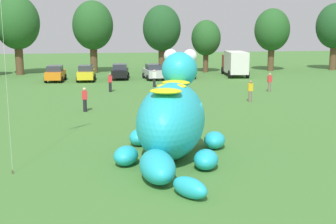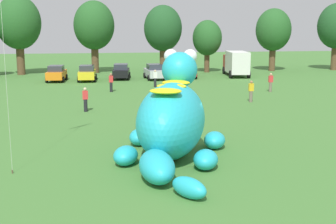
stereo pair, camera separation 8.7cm
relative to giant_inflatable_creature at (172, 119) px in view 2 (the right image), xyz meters
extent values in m
plane|color=#427533|center=(0.29, 0.63, -1.75)|extent=(160.00, 160.00, 0.00)
ellipsoid|color=#23B2C6|center=(-0.01, 0.02, -0.05)|extent=(4.78, 6.67, 3.39)
ellipsoid|color=#23B2C6|center=(0.81, 2.44, 2.00)|extent=(2.32, 2.43, 1.79)
sphere|color=white|center=(0.43, 2.85, 2.67)|extent=(0.72, 0.72, 0.72)
sphere|color=white|center=(1.36, 2.54, 2.67)|extent=(0.72, 0.72, 0.72)
ellipsoid|color=yellow|center=(0.42, 1.30, 1.51)|extent=(1.63, 1.46, 0.23)
ellipsoid|color=yellow|center=(-0.01, 0.02, 1.51)|extent=(1.63, 1.46, 0.23)
ellipsoid|color=yellow|center=(-0.49, -1.41, 1.51)|extent=(1.63, 1.46, 0.23)
ellipsoid|color=#23B2C6|center=(-1.27, 2.19, -1.33)|extent=(1.44, 1.70, 0.83)
ellipsoid|color=#23B2C6|center=(2.30, 0.99, -1.33)|extent=(1.44, 1.70, 0.83)
ellipsoid|color=#23B2C6|center=(-2.18, -1.00, -1.33)|extent=(1.44, 1.70, 0.83)
ellipsoid|color=#23B2C6|center=(1.10, -2.11, -1.33)|extent=(1.44, 1.70, 0.83)
ellipsoid|color=#23B2C6|center=(-1.11, -3.27, -1.15)|extent=(1.42, 2.74, 1.19)
ellipsoid|color=#23B2C6|center=(-0.22, -5.11, -1.39)|extent=(1.45, 1.70, 0.72)
cube|color=orange|center=(-7.74, 29.89, -1.03)|extent=(1.98, 4.21, 0.80)
cube|color=#2D333D|center=(-7.75, 29.74, -0.33)|extent=(1.63, 2.07, 0.60)
cylinder|color=black|center=(-8.50, 31.22, -1.43)|extent=(0.28, 0.66, 0.64)
cylinder|color=black|center=(-6.80, 31.10, -1.43)|extent=(0.28, 0.66, 0.64)
cylinder|color=black|center=(-8.68, 28.68, -1.43)|extent=(0.28, 0.66, 0.64)
cylinder|color=black|center=(-6.98, 28.57, -1.43)|extent=(0.28, 0.66, 0.64)
cube|color=yellow|center=(-4.47, 29.64, -1.03)|extent=(1.87, 4.17, 0.80)
cube|color=#2D333D|center=(-4.47, 29.49, -0.33)|extent=(1.58, 2.03, 0.60)
cylinder|color=black|center=(-5.26, 30.95, -1.43)|extent=(0.27, 0.65, 0.64)
cylinder|color=black|center=(-3.56, 30.87, -1.43)|extent=(0.27, 0.65, 0.64)
cylinder|color=black|center=(-5.37, 28.41, -1.43)|extent=(0.27, 0.65, 0.64)
cylinder|color=black|center=(-3.67, 28.34, -1.43)|extent=(0.27, 0.65, 0.64)
cube|color=black|center=(-0.70, 30.88, -1.03)|extent=(2.15, 4.26, 0.80)
cube|color=#2D333D|center=(-0.72, 30.73, -0.33)|extent=(1.71, 2.12, 0.60)
cylinder|color=black|center=(-1.40, 32.24, -1.43)|extent=(0.31, 0.66, 0.64)
cylinder|color=black|center=(0.29, 32.05, -1.43)|extent=(0.31, 0.66, 0.64)
cylinder|color=black|center=(-1.69, 29.71, -1.43)|extent=(0.31, 0.66, 0.64)
cylinder|color=black|center=(0.00, 29.52, -1.43)|extent=(0.31, 0.66, 0.64)
cube|color=#B7BABF|center=(2.95, 30.03, -1.03)|extent=(2.00, 4.21, 0.80)
cube|color=#2D333D|center=(2.96, 29.88, -0.33)|extent=(1.64, 2.07, 0.60)
cylinder|color=black|center=(2.01, 31.23, -1.43)|extent=(0.29, 0.66, 0.64)
cylinder|color=black|center=(3.70, 31.36, -1.43)|extent=(0.29, 0.66, 0.64)
cylinder|color=black|center=(2.19, 28.70, -1.43)|extent=(0.29, 0.66, 0.64)
cylinder|color=black|center=(3.89, 28.82, -1.43)|extent=(0.29, 0.66, 0.64)
cube|color=red|center=(6.86, 31.00, -1.03)|extent=(1.83, 4.15, 0.80)
cube|color=#2D333D|center=(6.85, 30.85, -0.33)|extent=(1.56, 2.01, 0.60)
cylinder|color=black|center=(6.05, 32.30, -1.43)|extent=(0.26, 0.65, 0.64)
cylinder|color=black|center=(7.75, 32.24, -1.43)|extent=(0.26, 0.65, 0.64)
cylinder|color=black|center=(5.97, 29.76, -1.43)|extent=(0.26, 0.65, 0.64)
cylinder|color=black|center=(7.67, 29.70, -1.43)|extent=(0.26, 0.65, 0.64)
cube|color=#B2231E|center=(13.28, 34.23, -0.35)|extent=(2.18, 2.01, 1.90)
cube|color=silver|center=(12.93, 31.05, -0.05)|extent=(2.59, 4.80, 2.50)
cylinder|color=black|center=(12.29, 34.34, -1.30)|extent=(0.38, 0.93, 0.90)
cylinder|color=black|center=(14.28, 34.12, -1.30)|extent=(0.38, 0.93, 0.90)
cylinder|color=black|center=(11.71, 29.56, -1.30)|extent=(0.38, 0.93, 0.90)
cylinder|color=black|center=(13.80, 29.34, -1.30)|extent=(0.38, 0.93, 0.90)
cylinder|color=brown|center=(-12.63, 37.36, -0.07)|extent=(0.96, 0.96, 3.36)
ellipsoid|color=#235623|center=(-12.63, 37.36, 4.57)|extent=(5.37, 5.37, 6.45)
cylinder|color=brown|center=(-3.62, 38.22, -0.16)|extent=(0.91, 0.91, 3.18)
ellipsoid|color=#235623|center=(-3.62, 38.22, 4.24)|extent=(5.10, 5.10, 6.11)
cylinder|color=brown|center=(4.95, 36.87, -0.25)|extent=(0.85, 0.85, 2.99)
ellipsoid|color=#1E4C23|center=(4.95, 36.87, 3.88)|extent=(4.79, 4.79, 5.74)
cylinder|color=brown|center=(10.65, 36.67, -0.57)|extent=(0.67, 0.67, 2.35)
ellipsoid|color=#235623|center=(10.65, 36.67, 2.66)|extent=(3.75, 3.75, 4.50)
cylinder|color=brown|center=(19.64, 37.03, -0.31)|extent=(0.82, 0.82, 2.88)
ellipsoid|color=#235623|center=(19.64, 37.03, 3.66)|extent=(4.61, 4.61, 5.53)
cylinder|color=brown|center=(28.48, 36.92, -0.18)|extent=(0.90, 0.90, 3.14)
cylinder|color=black|center=(2.23, 23.52, -1.31)|extent=(0.26, 0.26, 0.88)
cube|color=white|center=(2.23, 23.52, -0.57)|extent=(0.38, 0.22, 0.60)
sphere|color=beige|center=(2.23, 23.52, -0.15)|extent=(0.22, 0.22, 0.22)
cylinder|color=#726656|center=(12.22, 18.76, -1.31)|extent=(0.26, 0.26, 0.88)
cube|color=red|center=(12.22, 18.76, -0.57)|extent=(0.38, 0.22, 0.60)
sphere|color=tan|center=(12.22, 18.76, -0.15)|extent=(0.22, 0.22, 0.22)
cylinder|color=black|center=(-4.20, 11.66, -1.31)|extent=(0.26, 0.26, 0.88)
cube|color=red|center=(-4.20, 11.66, -0.57)|extent=(0.38, 0.22, 0.60)
sphere|color=beige|center=(-4.20, 11.66, -0.15)|extent=(0.22, 0.22, 0.22)
cylinder|color=black|center=(-2.14, 20.95, -1.31)|extent=(0.26, 0.26, 0.88)
cube|color=red|center=(-2.14, 20.95, -0.57)|extent=(0.38, 0.22, 0.60)
sphere|color=#9E7051|center=(-2.14, 20.95, -0.15)|extent=(0.22, 0.22, 0.22)
cylinder|color=#726656|center=(8.60, 13.70, -1.31)|extent=(0.26, 0.26, 0.88)
cube|color=gold|center=(8.60, 13.70, -0.57)|extent=(0.38, 0.22, 0.60)
sphere|color=#9E7051|center=(8.60, 13.70, -0.15)|extent=(0.22, 0.22, 0.22)
cylinder|color=brown|center=(-6.84, -1.45, -1.67)|extent=(0.06, 0.06, 0.15)
cylinder|color=silver|center=(-6.84, -1.45, 3.89)|extent=(0.01, 0.01, 10.97)
camera|label=1|loc=(-3.32, -19.61, 4.19)|focal=47.70mm
camera|label=2|loc=(-3.24, -19.63, 4.19)|focal=47.70mm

